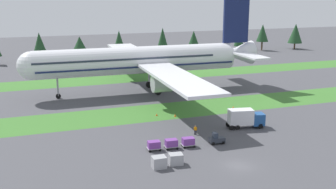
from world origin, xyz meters
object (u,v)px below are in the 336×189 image
at_px(taxiway_marker_2, 233,107).
at_px(cargo_dolly_second, 171,143).
at_px(cargo_dolly_third, 154,145).
at_px(baggage_tug, 217,139).
at_px(airliner, 144,60).
at_px(uld_container_1, 176,159).
at_px(catering_truck, 245,118).
at_px(ground_crew_marshaller, 195,130).
at_px(taxiway_marker_0, 157,115).
at_px(uld_container_0, 159,162).
at_px(taxiway_marker_1, 175,115).
at_px(cargo_dolly_lead, 188,141).

bearing_deg(taxiway_marker_2, cargo_dolly_second, -139.75).
bearing_deg(cargo_dolly_third, baggage_tug, 90.00).
relative_size(airliner, uld_container_1, 37.29).
relative_size(uld_container_1, taxiway_marker_2, 4.35).
height_order(airliner, taxiway_marker_2, airliner).
height_order(cargo_dolly_second, catering_truck, catering_truck).
bearing_deg(ground_crew_marshaller, uld_container_1, -107.64).
distance_m(cargo_dolly_third, taxiway_marker_0, 18.93).
height_order(airliner, cargo_dolly_third, airliner).
bearing_deg(taxiway_marker_2, taxiway_marker_0, 179.20).
bearing_deg(uld_container_0, uld_container_1, 7.13).
bearing_deg(airliner, taxiway_marker_1, -179.16).
distance_m(baggage_tug, taxiway_marker_2, 22.51).
bearing_deg(airliner, uld_container_1, 170.63).
bearing_deg(uld_container_0, airliner, 76.20).
relative_size(cargo_dolly_third, ground_crew_marshaller, 1.32).
distance_m(cargo_dolly_third, uld_container_1, 6.45).
xyz_separation_m(cargo_dolly_third, catering_truck, (19.57, 5.06, 1.03)).
relative_size(cargo_dolly_second, taxiway_marker_0, 4.67).
bearing_deg(cargo_dolly_third, taxiway_marker_2, 130.07).
relative_size(baggage_tug, taxiway_marker_0, 5.45).
relative_size(cargo_dolly_lead, taxiway_marker_2, 4.99).
xyz_separation_m(uld_container_1, taxiway_marker_0, (4.93, 24.15, -0.57)).
height_order(cargo_dolly_lead, taxiway_marker_2, cargo_dolly_lead).
distance_m(airliner, uld_container_1, 46.40).
bearing_deg(taxiway_marker_0, ground_crew_marshaller, -77.55).
relative_size(cargo_dolly_second, uld_container_0, 1.15).
bearing_deg(taxiway_marker_0, uld_container_0, -107.37).
xyz_separation_m(baggage_tug, uld_container_0, (-12.16, -5.95, 0.04)).
distance_m(taxiway_marker_1, taxiway_marker_2, 14.37).
relative_size(baggage_tug, taxiway_marker_1, 3.84).
bearing_deg(taxiway_marker_1, airliner, 89.63).
bearing_deg(cargo_dolly_lead, ground_crew_marshaller, 149.07).
bearing_deg(catering_truck, cargo_dolly_lead, -57.02).
relative_size(ground_crew_marshaller, taxiway_marker_0, 3.54).
relative_size(uld_container_1, taxiway_marker_1, 2.87).
bearing_deg(cargo_dolly_third, ground_crew_marshaller, 120.20).
bearing_deg(baggage_tug, cargo_dolly_lead, -90.00).
relative_size(airliner, cargo_dolly_second, 32.54).
height_order(airliner, catering_truck, airliner).
relative_size(airliner, taxiway_marker_0, 151.79).
bearing_deg(baggage_tug, cargo_dolly_second, -90.00).
bearing_deg(ground_crew_marshaller, catering_truck, 20.69).
bearing_deg(cargo_dolly_third, taxiway_marker_0, 164.27).
xyz_separation_m(cargo_dolly_third, ground_crew_marshaller, (9.22, 4.60, 0.03)).
bearing_deg(taxiway_marker_0, airliner, 80.53).
bearing_deg(ground_crew_marshaller, airliner, 107.20).
xyz_separation_m(airliner, cargo_dolly_second, (-6.88, -38.89, -7.40)).
height_order(cargo_dolly_third, taxiway_marker_0, cargo_dolly_third).
distance_m(cargo_dolly_second, uld_container_0, 7.74).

